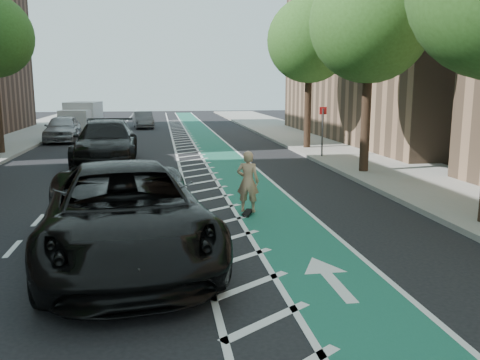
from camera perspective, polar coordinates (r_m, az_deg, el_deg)
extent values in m
plane|color=black|center=(11.62, -8.64, -6.90)|extent=(120.00, 120.00, 0.00)
cube|color=#18553E|center=(21.58, -0.87, 1.35)|extent=(2.00, 90.00, 0.01)
cube|color=silver|center=(21.42, -4.85, 1.24)|extent=(1.40, 90.00, 0.01)
cube|color=gray|center=(23.37, 15.12, 1.87)|extent=(5.00, 90.00, 0.15)
cube|color=gray|center=(22.49, 9.40, 1.78)|extent=(0.12, 90.00, 0.16)
cylinder|color=#382619|center=(20.69, 13.57, 6.78)|extent=(0.36, 0.36, 4.40)
sphere|color=#28501A|center=(20.79, 14.02, 16.73)|extent=(4.20, 4.20, 4.20)
cylinder|color=#382619|center=(28.24, 7.34, 7.92)|extent=(0.36, 0.36, 4.40)
sphere|color=#28501A|center=(28.31, 7.52, 15.22)|extent=(4.20, 4.20, 4.20)
cylinder|color=#4C4C4C|center=(24.41, 9.24, 5.12)|extent=(0.08, 0.08, 2.40)
cube|color=red|center=(24.33, 9.32, 7.70)|extent=(0.35, 0.02, 0.35)
cube|color=black|center=(13.81, 0.87, -3.61)|extent=(0.43, 0.72, 0.03)
cylinder|color=black|center=(14.06, 0.77, -3.58)|extent=(0.04, 0.06, 0.05)
cylinder|color=black|center=(14.03, 1.34, -3.61)|extent=(0.04, 0.06, 0.05)
cylinder|color=black|center=(13.62, 0.39, -4.05)|extent=(0.04, 0.06, 0.05)
cylinder|color=black|center=(13.59, 0.98, -4.08)|extent=(0.04, 0.06, 0.05)
imported|color=tan|center=(13.63, 0.88, -0.16)|extent=(0.71, 0.59, 1.66)
imported|color=black|center=(10.44, -12.81, -3.60)|extent=(3.98, 7.20, 1.91)
imported|color=black|center=(23.66, -14.79, 4.13)|extent=(2.81, 6.61, 1.90)
imported|color=#97979C|center=(33.72, -19.29, 5.50)|extent=(2.12, 4.90, 1.65)
imported|color=#4F5054|center=(42.81, -10.81, 6.66)|extent=(1.87, 4.25, 1.36)
cube|color=silver|center=(43.44, -17.13, 6.96)|extent=(2.75, 3.69, 2.15)
cube|color=silver|center=(40.97, -18.02, 6.34)|extent=(2.33, 1.96, 1.61)
cylinder|color=black|center=(40.86, -19.46, 5.64)|extent=(0.35, 0.78, 0.75)
cylinder|color=black|center=(40.33, -16.82, 5.74)|extent=(0.35, 0.78, 0.75)
cylinder|color=black|center=(44.56, -18.02, 6.09)|extent=(0.35, 0.78, 0.75)
cylinder|color=black|center=(44.08, -15.58, 6.17)|extent=(0.35, 0.78, 0.75)
cylinder|color=#F1600C|center=(17.82, -16.80, 0.24)|extent=(0.47, 0.47, 0.81)
cylinder|color=silver|center=(17.84, -16.78, -0.19)|extent=(0.48, 0.48, 0.11)
cylinder|color=silver|center=(17.80, -16.82, 0.61)|extent=(0.48, 0.48, 0.11)
cylinder|color=black|center=(17.89, -16.73, -0.99)|extent=(0.60, 0.60, 0.04)
cylinder|color=orange|center=(25.42, -15.17, 3.34)|extent=(0.49, 0.49, 0.85)
cylinder|color=silver|center=(25.44, -15.16, 3.03)|extent=(0.50, 0.50, 0.11)
cylinder|color=silver|center=(25.41, -15.18, 3.62)|extent=(0.50, 0.50, 0.11)
cylinder|color=black|center=(25.47, -15.13, 2.43)|extent=(0.63, 0.63, 0.04)
cylinder|color=#D8470B|center=(25.89, -14.75, 3.60)|extent=(0.55, 0.55, 0.95)
cylinder|color=silver|center=(25.91, -14.73, 3.25)|extent=(0.56, 0.56, 0.13)
cylinder|color=silver|center=(25.88, -14.76, 3.90)|extent=(0.56, 0.56, 0.13)
cylinder|color=black|center=(25.95, -14.70, 2.60)|extent=(0.70, 0.70, 0.04)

